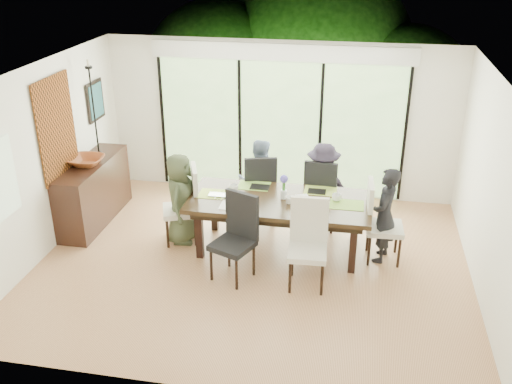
% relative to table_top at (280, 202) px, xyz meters
% --- Properties ---
extents(floor, '(6.00, 5.00, 0.01)m').
position_rel_table_top_xyz_m(floor, '(-0.30, -0.46, -0.78)').
color(floor, '#9B613E').
rests_on(floor, ground).
extents(ceiling, '(6.00, 5.00, 0.01)m').
position_rel_table_top_xyz_m(ceiling, '(-0.30, -0.46, 1.93)').
color(ceiling, white).
rests_on(ceiling, wall_back).
extents(wall_back, '(6.00, 0.02, 2.70)m').
position_rel_table_top_xyz_m(wall_back, '(-0.30, 2.05, 0.57)').
color(wall_back, white).
rests_on(wall_back, floor).
extents(wall_front, '(6.00, 0.02, 2.70)m').
position_rel_table_top_xyz_m(wall_front, '(-0.30, -2.97, 0.57)').
color(wall_front, white).
rests_on(wall_front, floor).
extents(wall_left, '(0.02, 5.00, 2.70)m').
position_rel_table_top_xyz_m(wall_left, '(-3.31, -0.46, 0.57)').
color(wall_left, white).
rests_on(wall_left, floor).
extents(wall_right, '(0.02, 5.00, 2.70)m').
position_rel_table_top_xyz_m(wall_right, '(2.71, -0.46, 0.57)').
color(wall_right, beige).
rests_on(wall_right, floor).
extents(glass_doors, '(4.20, 0.02, 2.30)m').
position_rel_table_top_xyz_m(glass_doors, '(-0.30, 2.01, 0.42)').
color(glass_doors, '#598C3F').
rests_on(glass_doors, wall_back).
extents(blinds_header, '(4.40, 0.06, 0.28)m').
position_rel_table_top_xyz_m(blinds_header, '(-0.30, 2.00, 1.72)').
color(blinds_header, white).
rests_on(blinds_header, wall_back).
extents(mullion_a, '(0.05, 0.04, 2.30)m').
position_rel_table_top_xyz_m(mullion_a, '(-2.40, 2.00, 0.42)').
color(mullion_a, black).
rests_on(mullion_a, wall_back).
extents(mullion_b, '(0.05, 0.04, 2.30)m').
position_rel_table_top_xyz_m(mullion_b, '(-1.00, 2.00, 0.42)').
color(mullion_b, black).
rests_on(mullion_b, wall_back).
extents(mullion_c, '(0.05, 0.04, 2.30)m').
position_rel_table_top_xyz_m(mullion_c, '(0.40, 2.00, 0.42)').
color(mullion_c, black).
rests_on(mullion_c, wall_back).
extents(mullion_d, '(0.05, 0.04, 2.30)m').
position_rel_table_top_xyz_m(mullion_d, '(1.80, 2.00, 0.42)').
color(mullion_d, black).
rests_on(mullion_d, wall_back).
extents(deck, '(6.00, 1.80, 0.10)m').
position_rel_table_top_xyz_m(deck, '(-0.30, 2.94, -0.83)').
color(deck, '#4E3121').
rests_on(deck, ground).
extents(rail_top, '(6.00, 0.08, 0.06)m').
position_rel_table_top_xyz_m(rail_top, '(-0.30, 3.74, -0.23)').
color(rail_top, brown).
rests_on(rail_top, deck).
extents(foliage_left, '(3.20, 3.20, 3.20)m').
position_rel_table_top_xyz_m(foliage_left, '(-2.10, 4.74, 0.66)').
color(foliage_left, '#14380F').
rests_on(foliage_left, ground).
extents(foliage_mid, '(4.00, 4.00, 4.00)m').
position_rel_table_top_xyz_m(foliage_mid, '(0.10, 5.34, 1.02)').
color(foliage_mid, '#14380F').
rests_on(foliage_mid, ground).
extents(foliage_right, '(2.80, 2.80, 2.80)m').
position_rel_table_top_xyz_m(foliage_right, '(1.90, 4.54, 0.48)').
color(foliage_right, '#14380F').
rests_on(foliage_right, ground).
extents(foliage_far, '(3.60, 3.60, 3.60)m').
position_rel_table_top_xyz_m(foliage_far, '(-0.90, 6.04, 0.84)').
color(foliage_far, '#14380F').
rests_on(foliage_far, ground).
extents(table_top, '(2.60, 1.19, 0.06)m').
position_rel_table_top_xyz_m(table_top, '(0.00, 0.00, 0.00)').
color(table_top, black).
rests_on(table_top, floor).
extents(table_apron, '(2.38, 0.97, 0.11)m').
position_rel_table_top_xyz_m(table_apron, '(0.00, -0.00, -0.10)').
color(table_apron, black).
rests_on(table_apron, floor).
extents(table_leg_fl, '(0.10, 0.10, 0.75)m').
position_rel_table_top_xyz_m(table_leg_fl, '(-1.08, -0.43, -0.41)').
color(table_leg_fl, black).
rests_on(table_leg_fl, floor).
extents(table_leg_fr, '(0.10, 0.10, 0.75)m').
position_rel_table_top_xyz_m(table_leg_fr, '(1.08, -0.43, -0.41)').
color(table_leg_fr, black).
rests_on(table_leg_fr, floor).
extents(table_leg_bl, '(0.10, 0.10, 0.75)m').
position_rel_table_top_xyz_m(table_leg_bl, '(-1.08, 0.43, -0.41)').
color(table_leg_bl, black).
rests_on(table_leg_bl, floor).
extents(table_leg_br, '(0.10, 0.10, 0.75)m').
position_rel_table_top_xyz_m(table_leg_br, '(1.08, 0.43, -0.41)').
color(table_leg_br, black).
rests_on(table_leg_br, floor).
extents(chair_left_end, '(0.64, 0.64, 1.19)m').
position_rel_table_top_xyz_m(chair_left_end, '(-1.50, -0.00, -0.18)').
color(chair_left_end, silver).
rests_on(chair_left_end, floor).
extents(chair_right_end, '(0.52, 0.52, 1.19)m').
position_rel_table_top_xyz_m(chair_right_end, '(1.50, -0.00, -0.18)').
color(chair_right_end, silver).
rests_on(chair_right_end, floor).
extents(chair_far_left, '(0.61, 0.61, 1.19)m').
position_rel_table_top_xyz_m(chair_far_left, '(-0.45, 0.85, -0.18)').
color(chair_far_left, black).
rests_on(chair_far_left, floor).
extents(chair_far_right, '(0.54, 0.54, 1.19)m').
position_rel_table_top_xyz_m(chair_far_right, '(0.55, 0.85, -0.18)').
color(chair_far_right, black).
rests_on(chair_far_right, floor).
extents(chair_near_left, '(0.65, 0.65, 1.19)m').
position_rel_table_top_xyz_m(chair_near_left, '(-0.50, -0.87, -0.18)').
color(chair_near_left, black).
rests_on(chair_near_left, floor).
extents(chair_near_right, '(0.52, 0.52, 1.19)m').
position_rel_table_top_xyz_m(chair_near_right, '(0.50, -0.87, -0.18)').
color(chair_near_right, silver).
rests_on(chair_near_right, floor).
extents(person_left_end, '(0.42, 0.66, 1.40)m').
position_rel_table_top_xyz_m(person_left_end, '(-1.48, -0.00, -0.08)').
color(person_left_end, '#445035').
rests_on(person_left_end, floor).
extents(person_right_end, '(0.54, 0.72, 1.40)m').
position_rel_table_top_xyz_m(person_right_end, '(1.48, -0.00, -0.08)').
color(person_right_end, black).
rests_on(person_right_end, floor).
extents(person_far_left, '(0.70, 0.49, 1.40)m').
position_rel_table_top_xyz_m(person_far_left, '(-0.45, 0.83, -0.08)').
color(person_far_left, '#7185A4').
rests_on(person_far_left, floor).
extents(person_far_right, '(0.70, 0.49, 1.40)m').
position_rel_table_top_xyz_m(person_far_right, '(0.55, 0.83, -0.08)').
color(person_far_right, '#231D2C').
rests_on(person_far_right, floor).
extents(placemat_left, '(0.48, 0.35, 0.01)m').
position_rel_table_top_xyz_m(placemat_left, '(-0.95, -0.00, 0.04)').
color(placemat_left, '#A5BE44').
rests_on(placemat_left, table_top).
extents(placemat_right, '(0.48, 0.35, 0.01)m').
position_rel_table_top_xyz_m(placemat_right, '(0.95, -0.00, 0.04)').
color(placemat_right, '#78A63B').
rests_on(placemat_right, table_top).
extents(placemat_far_l, '(0.48, 0.35, 0.01)m').
position_rel_table_top_xyz_m(placemat_far_l, '(-0.45, 0.40, 0.04)').
color(placemat_far_l, '#7AAE3E').
rests_on(placemat_far_l, table_top).
extents(placemat_far_r, '(0.48, 0.35, 0.01)m').
position_rel_table_top_xyz_m(placemat_far_r, '(0.55, 0.40, 0.04)').
color(placemat_far_r, '#8DA63B').
rests_on(placemat_far_r, table_top).
extents(placemat_paper, '(0.48, 0.35, 0.01)m').
position_rel_table_top_xyz_m(placemat_paper, '(-0.55, -0.30, 0.04)').
color(placemat_paper, white).
rests_on(placemat_paper, table_top).
extents(tablet_far_l, '(0.28, 0.19, 0.01)m').
position_rel_table_top_xyz_m(tablet_far_l, '(-0.35, 0.35, 0.05)').
color(tablet_far_l, black).
rests_on(tablet_far_l, table_top).
extents(tablet_far_r, '(0.26, 0.18, 0.01)m').
position_rel_table_top_xyz_m(tablet_far_r, '(0.50, 0.35, 0.04)').
color(tablet_far_r, black).
rests_on(tablet_far_r, table_top).
extents(papers, '(0.32, 0.24, 0.00)m').
position_rel_table_top_xyz_m(papers, '(0.70, -0.05, 0.03)').
color(papers, white).
rests_on(papers, table_top).
extents(platter_base, '(0.28, 0.28, 0.03)m').
position_rel_table_top_xyz_m(platter_base, '(-0.55, -0.30, 0.05)').
color(platter_base, white).
rests_on(platter_base, table_top).
extents(platter_snacks, '(0.22, 0.22, 0.02)m').
position_rel_table_top_xyz_m(platter_snacks, '(-0.55, -0.30, 0.07)').
color(platter_snacks, '#BF7016').
rests_on(platter_snacks, table_top).
extents(vase, '(0.09, 0.09, 0.13)m').
position_rel_table_top_xyz_m(vase, '(0.05, 0.05, 0.10)').
color(vase, silver).
rests_on(vase, table_top).
extents(hyacinth_stems, '(0.04, 0.04, 0.17)m').
position_rel_table_top_xyz_m(hyacinth_stems, '(0.05, 0.05, 0.23)').
color(hyacinth_stems, '#337226').
rests_on(hyacinth_stems, table_top).
extents(hyacinth_blooms, '(0.12, 0.12, 0.12)m').
position_rel_table_top_xyz_m(hyacinth_blooms, '(0.05, 0.05, 0.34)').
color(hyacinth_blooms, '#5C51CC').
rests_on(hyacinth_blooms, table_top).
extents(laptop, '(0.36, 0.24, 0.03)m').
position_rel_table_top_xyz_m(laptop, '(-0.85, -0.10, 0.05)').
color(laptop, silver).
rests_on(laptop, table_top).
extents(cup_a, '(0.19, 0.19, 0.10)m').
position_rel_table_top_xyz_m(cup_a, '(-0.70, 0.15, 0.08)').
color(cup_a, white).
rests_on(cup_a, table_top).
extents(cup_b, '(0.14, 0.14, 0.10)m').
position_rel_table_top_xyz_m(cup_b, '(0.15, -0.10, 0.08)').
color(cup_b, white).
rests_on(cup_b, table_top).
extents(cup_c, '(0.14, 0.14, 0.10)m').
position_rel_table_top_xyz_m(cup_c, '(0.80, 0.10, 0.08)').
color(cup_c, white).
rests_on(cup_c, table_top).
extents(book, '(0.26, 0.29, 0.02)m').
position_rel_table_top_xyz_m(book, '(0.25, 0.05, 0.04)').
color(book, white).
rests_on(book, table_top).
extents(sideboard, '(0.50, 1.78, 1.00)m').
position_rel_table_top_xyz_m(sideboard, '(-3.06, 0.38, -0.28)').
color(sideboard, black).
rests_on(sideboard, floor).
extents(bowl, '(0.53, 0.53, 0.13)m').
position_rel_table_top_xyz_m(bowl, '(-3.06, 0.28, 0.29)').
color(bowl, brown).
rests_on(bowl, sideboard).
extents(candlestick_base, '(0.11, 0.11, 0.04)m').
position_rel_table_top_xyz_m(candlestick_base, '(-3.06, 0.73, 0.25)').
color(candlestick_base, black).
rests_on(candlestick_base, sideboard).
extents(candlestick_shaft, '(0.03, 0.03, 1.39)m').
position_rel_table_top_xyz_m(candlestick_shaft, '(-3.06, 0.73, 0.95)').
color(candlestick_shaft, black).
rests_on(candlestick_shaft, sideboard).
extents(candlestick_pan, '(0.11, 0.11, 0.03)m').
position_rel_table_top_xyz_m(candlestick_pan, '(-3.06, 0.73, 1.64)').
color(candlestick_pan, black).
rests_on(candlestick_pan, sideboard).
extents(candle, '(0.04, 0.04, 0.11)m').
position_rel_table_top_xyz_m(candle, '(-3.06, 0.73, 1.71)').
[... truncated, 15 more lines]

